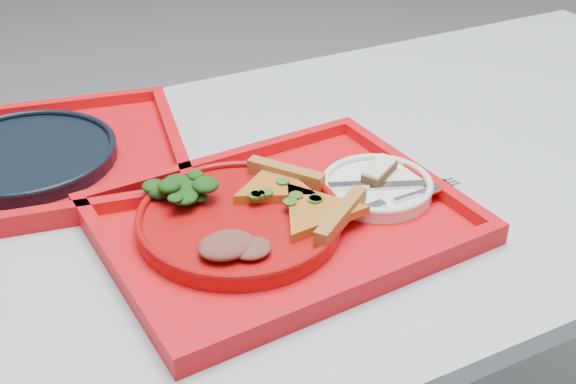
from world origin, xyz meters
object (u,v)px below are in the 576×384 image
(tray_main, at_px, (282,224))
(navy_plate, at_px, (27,157))
(tray_far, at_px, (28,165))
(dinner_plate, at_px, (240,222))
(dessert_bar, at_px, (379,170))

(tray_main, height_order, navy_plate, navy_plate)
(tray_far, height_order, dinner_plate, dinner_plate)
(tray_main, distance_m, dessert_bar, 0.16)
(tray_far, distance_m, navy_plate, 0.01)
(tray_far, relative_size, dinner_plate, 1.73)
(tray_main, height_order, dessert_bar, dessert_bar)
(tray_main, xyz_separation_m, dessert_bar, (0.16, 0.02, 0.03))
(dinner_plate, relative_size, navy_plate, 1.00)
(dinner_plate, bearing_deg, dessert_bar, 2.08)
(tray_main, relative_size, dinner_plate, 1.73)
(tray_main, bearing_deg, dessert_bar, 2.53)
(tray_far, xyz_separation_m, navy_plate, (0.00, 0.00, 0.01))
(navy_plate, bearing_deg, tray_main, -49.18)
(tray_main, height_order, tray_far, same)
(dessert_bar, bearing_deg, dinner_plate, 150.93)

